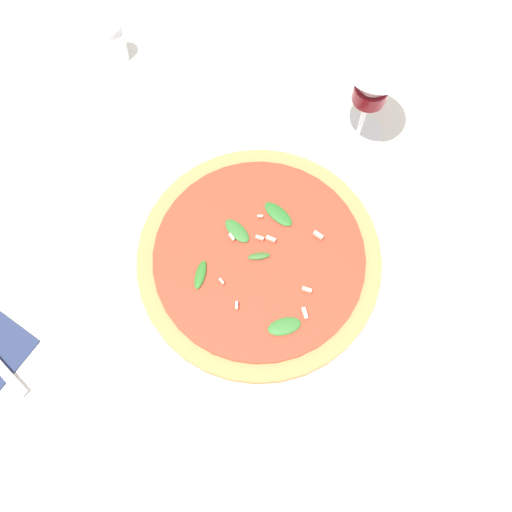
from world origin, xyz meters
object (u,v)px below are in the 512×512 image
object	(u,v)px
pizza_arugula_main	(256,259)
wine_glass	(375,88)
side_plate_white	(478,287)
shaker_pepper	(114,43)

from	to	relation	value
pizza_arugula_main	wine_glass	size ratio (longest dim) A/B	2.10
side_plate_white	wine_glass	bearing A→B (deg)	-22.74
pizza_arugula_main	wine_glass	distance (m)	0.27
shaker_pepper	wine_glass	bearing A→B (deg)	-165.42
side_plate_white	shaker_pepper	distance (m)	0.62
pizza_arugula_main	wine_glass	xyz separation A→B (m)	(-0.01, -0.25, 0.10)
side_plate_white	shaker_pepper	world-z (taller)	shaker_pepper
pizza_arugula_main	shaker_pepper	size ratio (longest dim) A/B	5.05
shaker_pepper	pizza_arugula_main	bearing A→B (deg)	157.85
side_plate_white	shaker_pepper	bearing A→B (deg)	-0.62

